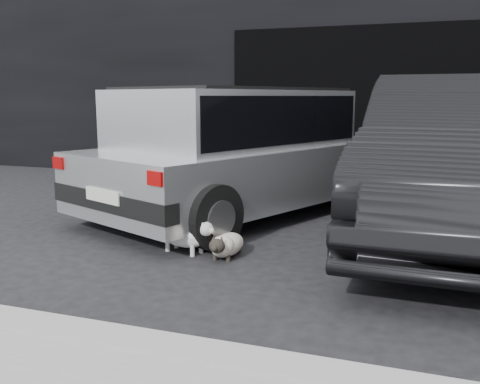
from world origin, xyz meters
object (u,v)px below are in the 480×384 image
(second_car, at_px, (462,156))
(cat_white, at_px, (187,235))
(cat_siamese, at_px, (226,245))
(silver_hatchback, at_px, (241,146))

(second_car, relative_size, cat_white, 6.80)
(second_car, relative_size, cat_siamese, 6.72)
(cat_siamese, distance_m, cat_white, 0.41)
(silver_hatchback, relative_size, second_car, 0.90)
(cat_white, bearing_deg, second_car, 137.19)
(cat_siamese, bearing_deg, silver_hatchback, -74.88)
(silver_hatchback, xyz_separation_m, cat_siamese, (0.51, -1.86, -0.74))
(silver_hatchback, distance_m, cat_siamese, 2.06)
(cat_siamese, bearing_deg, cat_white, -3.55)
(cat_siamese, height_order, cat_white, cat_white)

